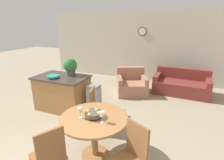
% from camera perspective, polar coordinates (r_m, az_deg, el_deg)
% --- Properties ---
extents(wall_back, '(8.00, 0.09, 2.70)m').
position_cam_1_polar(wall_back, '(7.14, 9.57, 10.75)').
color(wall_back, beige).
rests_on(wall_back, ground_plane).
extents(dining_table, '(1.13, 1.13, 0.77)m').
position_cam_1_polar(dining_table, '(3.04, -5.87, -14.79)').
color(dining_table, '#9E6B3D').
rests_on(dining_table, ground_plane).
extents(dining_chair_near_left, '(0.57, 0.57, 0.95)m').
position_cam_1_polar(dining_chair_near_left, '(2.76, -19.81, -21.92)').
color(dining_chair_near_left, brown).
rests_on(dining_chair_near_left, ground_plane).
extents(dining_chair_near_right, '(0.57, 0.57, 0.95)m').
position_cam_1_polar(dining_chair_near_right, '(2.63, 6.31, -23.04)').
color(dining_chair_near_right, brown).
rests_on(dining_chair_near_right, ground_plane).
extents(dining_chair_far_side, '(0.52, 0.52, 0.95)m').
position_cam_1_polar(dining_chair_far_side, '(3.77, -4.62, -9.22)').
color(dining_chair_far_side, brown).
rests_on(dining_chair_far_side, ground_plane).
extents(fruit_bowl, '(0.28, 0.28, 0.12)m').
position_cam_1_polar(fruit_bowl, '(2.91, -6.02, -10.81)').
color(fruit_bowl, '#4C4742').
rests_on(fruit_bowl, dining_table).
extents(wine_glass_left, '(0.07, 0.07, 0.19)m').
position_cam_1_polar(wine_glass_left, '(2.89, -10.44, -9.72)').
color(wine_glass_left, silver).
rests_on(wine_glass_left, dining_table).
extents(wine_glass_right, '(0.07, 0.07, 0.19)m').
position_cam_1_polar(wine_glass_right, '(2.73, -3.25, -11.19)').
color(wine_glass_right, silver).
rests_on(wine_glass_right, dining_table).
extents(kitchen_island, '(1.37, 0.87, 0.91)m').
position_cam_1_polar(kitchen_island, '(4.89, -15.81, -3.97)').
color(kitchen_island, '#9E6B3D').
rests_on(kitchen_island, ground_plane).
extents(teal_bowl, '(0.29, 0.29, 0.07)m').
position_cam_1_polar(teal_bowl, '(4.67, -18.67, 1.16)').
color(teal_bowl, teal).
rests_on(teal_bowl, kitchen_island).
extents(potted_plant, '(0.36, 0.36, 0.45)m').
position_cam_1_polar(potted_plant, '(4.74, -13.45, 4.35)').
color(potted_plant, '#4C4C51').
rests_on(potted_plant, kitchen_island).
extents(trash_bin, '(0.29, 0.27, 0.77)m').
position_cam_1_polar(trash_bin, '(4.49, -5.84, -6.35)').
color(trash_bin, '#9E9EA3').
rests_on(trash_bin, ground_plane).
extents(couch, '(1.76, 0.98, 0.79)m').
position_cam_1_polar(couch, '(6.23, 21.63, -1.55)').
color(couch, maroon).
rests_on(couch, ground_plane).
extents(armchair, '(1.25, 1.24, 0.81)m').
position_cam_1_polar(armchair, '(5.86, 6.32, -1.52)').
color(armchair, '#A87056').
rests_on(armchair, ground_plane).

